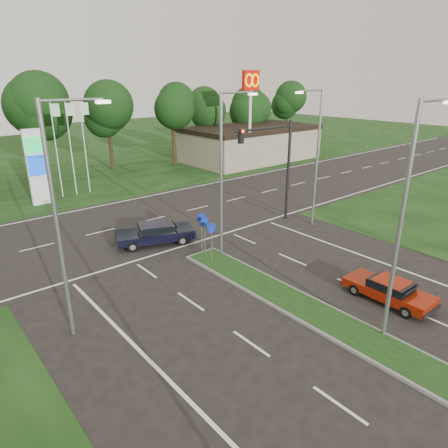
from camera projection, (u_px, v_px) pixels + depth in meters
verge_far at (21, 159)px, 50.59m from camera, size 160.00×50.00×0.02m
cross_road at (141, 222)px, 28.24m from camera, size 160.00×12.00×0.02m
median_kerb at (424, 371)px, 13.80m from camera, size 2.00×26.00×0.12m
commercial_building at (251, 143)px, 49.44m from camera, size 16.00×9.00×4.00m
streetlight_median_near at (405, 214)px, 14.12m from camera, size 2.53×0.22×9.00m
streetlight_median_far at (224, 168)px, 21.33m from camera, size 2.53×0.22×9.00m
streetlight_left_far at (61, 212)px, 14.29m from camera, size 2.53×0.22×9.00m
streetlight_right_far at (316, 152)px, 26.02m from camera, size 2.53×0.22×9.00m
traffic_signal at (276, 157)px, 26.64m from camera, size 5.10×0.42×7.00m
median_signs at (206, 229)px, 22.17m from camera, size 1.16×1.76×2.38m
gas_pylon at (39, 165)px, 31.39m from camera, size 5.80×1.26×8.00m
mcdonalds_sign at (251, 95)px, 42.08m from camera, size 2.20×0.47×10.40m
treeline_far at (54, 110)px, 37.44m from camera, size 6.00×6.00×9.90m
red_sedan at (389, 290)px, 18.08m from camera, size 1.62×3.90×1.07m
navy_sedan at (155, 233)px, 24.42m from camera, size 5.03×3.43×1.28m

